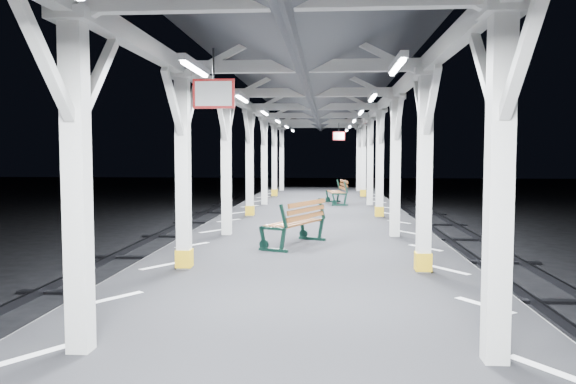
# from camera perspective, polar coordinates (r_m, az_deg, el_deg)

# --- Properties ---
(ground) EXTENTS (120.00, 120.00, 0.00)m
(ground) POSITION_cam_1_polar(r_m,az_deg,el_deg) (7.86, 0.68, -18.16)
(ground) COLOR black
(ground) RESTS_ON ground
(platform) EXTENTS (6.00, 50.00, 1.00)m
(platform) POSITION_cam_1_polar(r_m,az_deg,el_deg) (7.69, 0.69, -14.70)
(platform) COLOR black
(platform) RESTS_ON ground
(hazard_stripes_left) EXTENTS (1.00, 48.00, 0.01)m
(hazard_stripes_left) POSITION_cam_1_polar(r_m,az_deg,el_deg) (8.06, -17.27, -10.26)
(hazard_stripes_left) COLOR silver
(hazard_stripes_left) RESTS_ON platform
(hazard_stripes_right) EXTENTS (1.00, 48.00, 0.01)m
(hazard_stripes_right) POSITION_cam_1_polar(r_m,az_deg,el_deg) (7.79, 19.32, -10.80)
(hazard_stripes_right) COLOR silver
(hazard_stripes_right) RESTS_ON platform
(canopy) EXTENTS (5.40, 49.00, 4.65)m
(canopy) POSITION_cam_1_polar(r_m,az_deg,el_deg) (7.44, 0.71, 16.36)
(canopy) COLOR silver
(canopy) RESTS_ON platform
(bench_mid) EXTENTS (1.34, 1.90, 0.97)m
(bench_mid) POSITION_cam_1_polar(r_m,az_deg,el_deg) (11.86, 1.04, -3.03)
(bench_mid) COLOR #0F2F25
(bench_mid) RESTS_ON platform
(bench_far) EXTENTS (0.87, 1.76, 0.92)m
(bench_far) POSITION_cam_1_polar(r_m,az_deg,el_deg) (21.80, 5.18, 0.07)
(bench_far) COLOR #0F2F25
(bench_far) RESTS_ON platform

